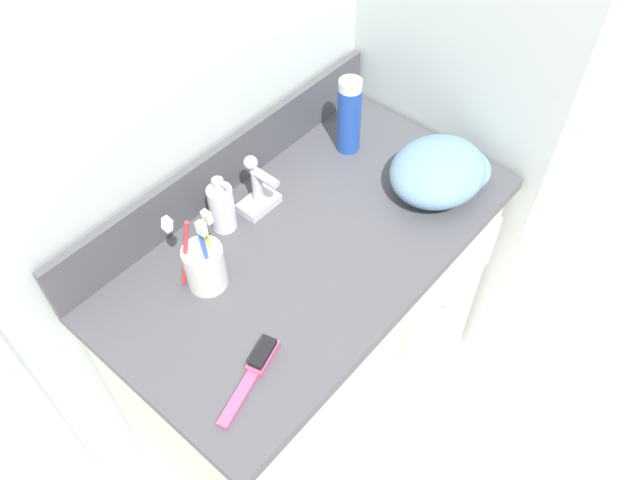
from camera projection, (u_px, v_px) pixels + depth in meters
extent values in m
plane|color=beige|center=(314.00, 399.00, 1.87)|extent=(6.00, 6.00, 0.00)
cube|color=silver|center=(187.00, 36.00, 1.16)|extent=(1.09, 0.08, 2.20)
cube|color=silver|center=(313.00, 337.00, 1.60)|extent=(0.88, 0.46, 0.71)
cube|color=silver|center=(331.00, 464.00, 1.43)|extent=(0.42, 0.02, 0.57)
cube|color=silver|center=(450.00, 288.00, 1.46)|extent=(0.39, 0.02, 0.17)
cube|color=silver|center=(371.00, 429.00, 1.48)|extent=(0.02, 0.02, 0.09)
cube|color=silver|center=(457.00, 292.00, 1.45)|extent=(0.10, 0.02, 0.01)
cube|color=#4C4C51|center=(311.00, 245.00, 1.32)|extent=(0.91, 0.50, 0.03)
ellipsoid|color=#46464B|center=(311.00, 262.00, 1.36)|extent=(0.39, 0.24, 0.15)
cylinder|color=silver|center=(312.00, 281.00, 1.42)|extent=(0.03, 0.03, 0.01)
cube|color=#4C4C51|center=(227.00, 166.00, 1.36)|extent=(0.91, 0.02, 0.13)
cube|color=silver|center=(259.00, 203.00, 1.36)|extent=(0.09, 0.06, 0.02)
cylinder|color=silver|center=(257.00, 186.00, 1.32)|extent=(0.02, 0.02, 0.08)
cylinder|color=silver|center=(266.00, 178.00, 1.28)|extent=(0.02, 0.06, 0.02)
sphere|color=silver|center=(251.00, 162.00, 1.28)|extent=(0.03, 0.03, 0.03)
cylinder|color=white|center=(205.00, 267.00, 1.20)|extent=(0.08, 0.08, 0.10)
cylinder|color=yellow|center=(210.00, 248.00, 1.18)|extent=(0.02, 0.01, 0.16)
cube|color=white|center=(207.00, 217.00, 1.12)|extent=(0.01, 0.02, 0.03)
cylinder|color=#D13838|center=(185.00, 254.00, 1.16)|extent=(0.03, 0.03, 0.18)
cube|color=white|center=(167.00, 224.00, 1.09)|extent=(0.02, 0.02, 0.03)
cylinder|color=blue|center=(207.00, 258.00, 1.15)|extent=(0.01, 0.02, 0.18)
cube|color=white|center=(201.00, 228.00, 1.08)|extent=(0.01, 0.02, 0.03)
cylinder|color=white|center=(222.00, 208.00, 1.29)|extent=(0.05, 0.05, 0.11)
cylinder|color=silver|center=(218.00, 185.00, 1.24)|extent=(0.02, 0.02, 0.03)
cylinder|color=silver|center=(222.00, 183.00, 1.22)|extent=(0.01, 0.03, 0.01)
cylinder|color=#234CB2|center=(349.00, 120.00, 1.43)|extent=(0.06, 0.06, 0.17)
cylinder|color=white|center=(350.00, 85.00, 1.36)|extent=(0.05, 0.05, 0.02)
cube|color=#C1517F|center=(238.00, 400.00, 1.07)|extent=(0.11, 0.05, 0.01)
cube|color=#C1517F|center=(263.00, 356.00, 1.12)|extent=(0.08, 0.05, 0.02)
cube|color=black|center=(262.00, 352.00, 1.11)|extent=(0.07, 0.04, 0.01)
ellipsoid|color=#6B8EA8|center=(438.00, 171.00, 1.37)|extent=(0.24, 0.20, 0.10)
ellipsoid|color=#7095B0|center=(459.00, 168.00, 1.40)|extent=(0.14, 0.14, 0.07)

